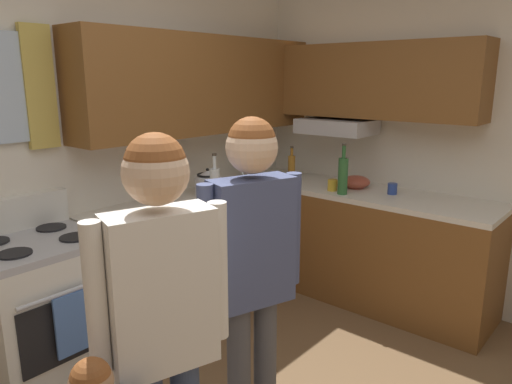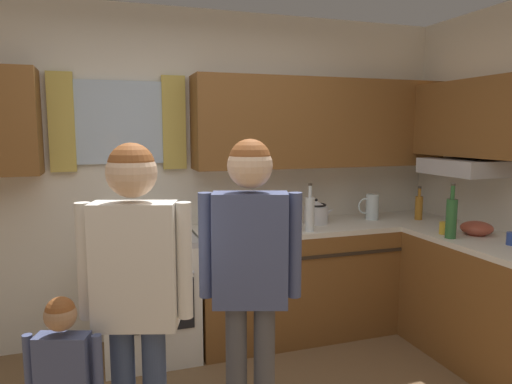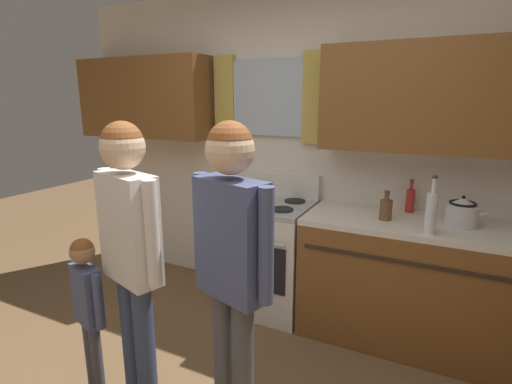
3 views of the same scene
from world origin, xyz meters
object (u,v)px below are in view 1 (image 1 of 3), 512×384
object	(u,v)px
bottle_wine_green	(343,175)
mug_cobalt_blue	(393,189)
stove_oven	(42,311)
water_pitcher	(252,170)
bottle_tall_clear	(215,185)
bottle_sauce_red	(157,186)
mixing_bowl	(356,182)
mug_mustard_yellow	(333,185)
bottle_squat_brown	(166,198)
adult_holding_child	(162,307)
adult_in_plaid	(252,255)
bottle_oil_amber	(292,166)
stovetop_kettle	(208,182)

from	to	relation	value
bottle_wine_green	mug_cobalt_blue	size ratio (longest dim) A/B	3.43
stove_oven	water_pitcher	world-z (taller)	water_pitcher
bottle_tall_clear	water_pitcher	size ratio (longest dim) A/B	1.67
bottle_sauce_red	bottle_tall_clear	bearing A→B (deg)	-71.16
water_pitcher	mixing_bowl	distance (m)	0.87
bottle_tall_clear	mug_cobalt_blue	size ratio (longest dim) A/B	3.20
mug_cobalt_blue	mug_mustard_yellow	distance (m)	0.46
bottle_tall_clear	bottle_squat_brown	size ratio (longest dim) A/B	1.79
mug_cobalt_blue	adult_holding_child	size ratio (longest dim) A/B	0.07
mixing_bowl	bottle_tall_clear	bearing A→B (deg)	155.98
stove_oven	bottle_wine_green	xyz separation A→B (m)	(2.04, -0.75, 0.58)
bottle_squat_brown	water_pitcher	distance (m)	1.00
adult_in_plaid	bottle_wine_green	bearing A→B (deg)	17.42
bottle_sauce_red	mug_cobalt_blue	bearing A→B (deg)	-45.04
stove_oven	bottle_sauce_red	size ratio (longest dim) A/B	4.48
mixing_bowl	stove_oven	bearing A→B (deg)	162.50
bottle_oil_amber	adult_holding_child	world-z (taller)	adult_holding_child
bottle_tall_clear	bottle_wine_green	distance (m)	1.00
bottle_sauce_red	adult_holding_child	size ratio (longest dim) A/B	0.15
stove_oven	water_pitcher	xyz separation A→B (m)	(1.89, 0.04, 0.54)
bottle_squat_brown	mixing_bowl	xyz separation A→B (m)	(1.40, -0.68, -0.03)
bottle_wine_green	mug_cobalt_blue	world-z (taller)	bottle_wine_green
mug_mustard_yellow	mixing_bowl	bearing A→B (deg)	-24.50
bottle_sauce_red	mug_cobalt_blue	distance (m)	1.80
bottle_oil_amber	adult_holding_child	distance (m)	2.75
stove_oven	bottle_tall_clear	world-z (taller)	bottle_tall_clear
bottle_squat_brown	mug_mustard_yellow	world-z (taller)	bottle_squat_brown
mixing_bowl	adult_holding_child	bearing A→B (deg)	-165.89
stovetop_kettle	adult_in_plaid	distance (m)	1.63
stovetop_kettle	adult_holding_child	bearing A→B (deg)	-138.25
stovetop_kettle	water_pitcher	bearing A→B (deg)	0.92
bottle_sauce_red	mixing_bowl	distance (m)	1.59
mug_mustard_yellow	stovetop_kettle	distance (m)	0.99
bottle_sauce_red	water_pitcher	xyz separation A→B (m)	(0.86, -0.19, 0.02)
bottle_squat_brown	adult_holding_child	distance (m)	1.69
bottle_wine_green	mixing_bowl	world-z (taller)	bottle_wine_green
bottle_wine_green	adult_in_plaid	size ratio (longest dim) A/B	0.24
stove_oven	adult_holding_child	distance (m)	1.47
bottle_tall_clear	water_pitcher	distance (m)	0.75
bottle_oil_amber	mixing_bowl	size ratio (longest dim) A/B	1.25
adult_holding_child	adult_in_plaid	bearing A→B (deg)	7.68
bottle_oil_amber	mug_cobalt_blue	size ratio (longest dim) A/B	2.49
stovetop_kettle	adult_in_plaid	xyz separation A→B (m)	(-0.99, -1.30, 0.03)
bottle_tall_clear	mug_mustard_yellow	world-z (taller)	bottle_tall_clear
bottle_tall_clear	mixing_bowl	xyz separation A→B (m)	(1.12, -0.50, -0.09)
stove_oven	stovetop_kettle	bearing A→B (deg)	1.16
mixing_bowl	mug_cobalt_blue	bearing A→B (deg)	-90.35
water_pitcher	mixing_bowl	world-z (taller)	water_pitcher
bottle_squat_brown	mixing_bowl	distance (m)	1.56
mug_cobalt_blue	adult_in_plaid	distance (m)	1.94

